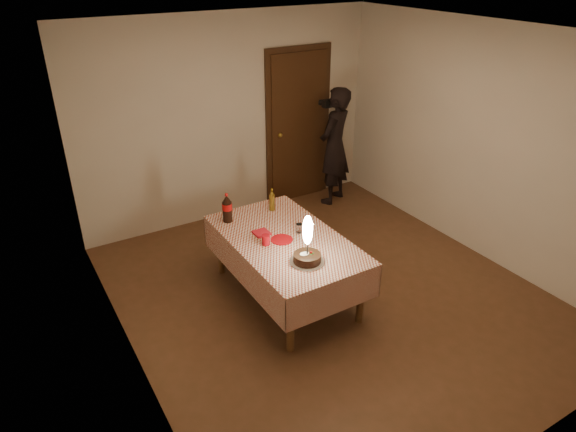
% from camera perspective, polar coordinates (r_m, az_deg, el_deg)
% --- Properties ---
extents(ground, '(4.00, 4.50, 0.01)m').
position_cam_1_polar(ground, '(5.46, 4.57, -8.63)').
color(ground, brown).
rests_on(ground, ground).
extents(room_shell, '(4.04, 4.54, 2.62)m').
position_cam_1_polar(room_shell, '(4.76, 5.12, 8.29)').
color(room_shell, beige).
rests_on(room_shell, ground).
extents(dining_table, '(1.02, 1.72, 0.68)m').
position_cam_1_polar(dining_table, '(5.11, -0.29, -3.40)').
color(dining_table, brown).
rests_on(dining_table, ground).
extents(birthday_cake, '(0.32, 0.32, 0.48)m').
position_cam_1_polar(birthday_cake, '(4.63, 2.16, -3.76)').
color(birthday_cake, white).
rests_on(birthday_cake, dining_table).
extents(red_plate, '(0.22, 0.22, 0.01)m').
position_cam_1_polar(red_plate, '(5.04, -0.69, -2.63)').
color(red_plate, red).
rests_on(red_plate, dining_table).
extents(red_cup, '(0.08, 0.08, 0.10)m').
position_cam_1_polar(red_cup, '(4.94, -2.48, -2.65)').
color(red_cup, '#B00C16').
rests_on(red_cup, dining_table).
extents(clear_cup, '(0.07, 0.07, 0.09)m').
position_cam_1_polar(clear_cup, '(5.16, 1.25, -1.34)').
color(clear_cup, white).
rests_on(clear_cup, dining_table).
extents(napkin_stack, '(0.15, 0.15, 0.02)m').
position_cam_1_polar(napkin_stack, '(5.15, -2.97, -1.89)').
color(napkin_stack, red).
rests_on(napkin_stack, dining_table).
extents(cola_bottle, '(0.10, 0.10, 0.32)m').
position_cam_1_polar(cola_bottle, '(5.35, -6.78, 0.88)').
color(cola_bottle, black).
rests_on(cola_bottle, dining_table).
extents(amber_bottle_right, '(0.06, 0.06, 0.26)m').
position_cam_1_polar(amber_bottle_right, '(5.56, -1.80, 1.76)').
color(amber_bottle_right, '#5A410F').
rests_on(amber_bottle_right, dining_table).
extents(photographer, '(0.71, 0.62, 1.63)m').
position_cam_1_polar(photographer, '(7.13, 5.19, 7.73)').
color(photographer, black).
rests_on(photographer, ground).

